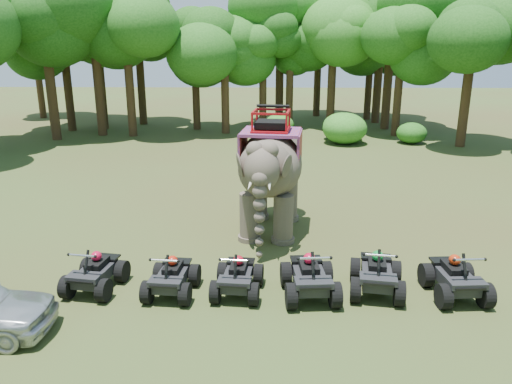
% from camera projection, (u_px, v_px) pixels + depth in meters
% --- Properties ---
extents(ground, '(110.00, 110.00, 0.00)m').
position_uv_depth(ground, '(255.00, 268.00, 14.18)').
color(ground, '#47381E').
rests_on(ground, ground).
extents(elephant, '(2.75, 5.16, 4.14)m').
position_uv_depth(elephant, '(270.00, 171.00, 16.47)').
color(elephant, brown).
rests_on(elephant, ground).
extents(atv_0, '(1.45, 1.82, 1.23)m').
position_uv_depth(atv_0, '(95.00, 267.00, 12.82)').
color(atv_0, black).
rests_on(atv_0, ground).
extents(atv_1, '(1.32, 1.72, 1.20)m').
position_uv_depth(atv_1, '(171.00, 272.00, 12.60)').
color(atv_1, black).
rests_on(atv_1, ground).
extents(atv_2, '(1.33, 1.72, 1.20)m').
position_uv_depth(atv_2, '(238.00, 272.00, 12.61)').
color(atv_2, black).
rests_on(atv_2, ground).
extents(atv_3, '(1.46, 1.91, 1.35)m').
position_uv_depth(atv_3, '(310.00, 271.00, 12.47)').
color(atv_3, black).
rests_on(atv_3, ground).
extents(atv_4, '(1.56, 1.97, 1.32)m').
position_uv_depth(atv_4, '(377.00, 268.00, 12.66)').
color(atv_4, black).
rests_on(atv_4, ground).
extents(atv_5, '(1.40, 1.84, 1.31)m').
position_uv_depth(atv_5, '(456.00, 272.00, 12.47)').
color(atv_5, black).
rests_on(atv_5, ground).
extents(tree_0, '(5.23, 5.23, 7.47)m').
position_uv_depth(tree_0, '(263.00, 76.00, 35.05)').
color(tree_0, '#195114').
rests_on(tree_0, ground).
extents(tree_1, '(6.54, 6.54, 9.34)m').
position_uv_depth(tree_1, '(333.00, 62.00, 35.16)').
color(tree_1, '#195114').
rests_on(tree_1, ground).
extents(tree_2, '(5.18, 5.18, 7.40)m').
position_uv_depth(tree_2, '(399.00, 79.00, 32.50)').
color(tree_2, '#195114').
rests_on(tree_2, ground).
extents(tree_3, '(6.13, 6.13, 8.76)m').
position_uv_depth(tree_3, '(469.00, 72.00, 28.95)').
color(tree_3, '#195114').
rests_on(tree_3, ground).
extents(tree_25, '(6.68, 6.68, 9.55)m').
position_uv_depth(tree_25, '(48.00, 64.00, 30.88)').
color(tree_25, '#195114').
rests_on(tree_25, ground).
extents(tree_26, '(5.91, 5.91, 8.45)m').
position_uv_depth(tree_26, '(129.00, 71.00, 32.23)').
color(tree_26, '#195114').
rests_on(tree_26, ground).
extents(tree_27, '(5.19, 5.19, 7.41)m').
position_uv_depth(tree_27, '(195.00, 77.00, 34.92)').
color(tree_27, '#195114').
rests_on(tree_27, ground).
extents(tree_28, '(5.50, 5.50, 7.86)m').
position_uv_depth(tree_28, '(370.00, 69.00, 39.31)').
color(tree_28, '#195114').
rests_on(tree_28, ground).
extents(tree_29, '(5.08, 5.08, 7.25)m').
position_uv_depth(tree_29, '(101.00, 78.00, 35.05)').
color(tree_29, '#195114').
rests_on(tree_29, ground).
extents(tree_30, '(5.19, 5.19, 7.42)m').
position_uv_depth(tree_30, '(290.00, 76.00, 35.68)').
color(tree_30, '#195114').
rests_on(tree_30, ground).
extents(tree_31, '(5.56, 5.56, 7.95)m').
position_uv_depth(tree_31, '(388.00, 69.00, 39.46)').
color(tree_31, '#195114').
rests_on(tree_31, ground).
extents(tree_32, '(6.91, 6.91, 9.87)m').
position_uv_depth(tree_32, '(280.00, 57.00, 36.76)').
color(tree_32, '#195114').
rests_on(tree_32, ground).
extents(tree_33, '(5.56, 5.56, 7.94)m').
position_uv_depth(tree_33, '(225.00, 74.00, 33.37)').
color(tree_33, '#195114').
rests_on(tree_33, ground).
extents(tree_34, '(6.10, 6.10, 8.71)m').
position_uv_depth(tree_34, '(66.00, 67.00, 34.17)').
color(tree_34, '#195114').
rests_on(tree_34, ground).
extents(tree_35, '(6.23, 6.23, 8.90)m').
position_uv_depth(tree_35, '(318.00, 62.00, 40.89)').
color(tree_35, '#195114').
rests_on(tree_35, ground).
extents(tree_36, '(6.37, 6.37, 9.10)m').
position_uv_depth(tree_36, '(140.00, 63.00, 36.81)').
color(tree_36, '#195114').
rests_on(tree_36, ground).
extents(tree_37, '(7.61, 7.61, 10.88)m').
position_uv_depth(tree_37, '(95.00, 50.00, 36.33)').
color(tree_37, '#195114').
rests_on(tree_37, ground).
extents(tree_38, '(7.07, 7.07, 10.10)m').
position_uv_depth(tree_38, '(390.00, 57.00, 34.65)').
color(tree_38, '#195114').
rests_on(tree_38, ground).
extents(tree_39, '(5.32, 5.32, 7.60)m').
position_uv_depth(tree_39, '(38.00, 70.00, 40.01)').
color(tree_39, '#195114').
rests_on(tree_39, ground).
extents(tree_40, '(7.36, 7.36, 10.52)m').
position_uv_depth(tree_40, '(380.00, 52.00, 37.28)').
color(tree_40, '#195114').
rests_on(tree_40, ground).
extents(tree_41, '(5.51, 5.51, 7.88)m').
position_uv_depth(tree_41, '(48.00, 74.00, 34.29)').
color(tree_41, '#195114').
rests_on(tree_41, ground).
extents(tree_42, '(7.05, 7.05, 10.08)m').
position_uv_depth(tree_42, '(96.00, 58.00, 32.30)').
color(tree_42, '#195114').
rests_on(tree_42, ground).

